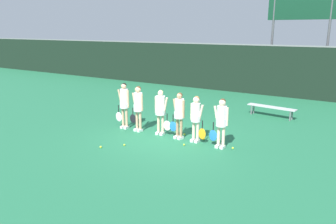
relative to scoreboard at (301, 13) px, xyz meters
name	(u,v)px	position (x,y,z in m)	size (l,w,h in m)	color
ground_plane	(168,136)	(-2.13, -11.05, -4.66)	(140.00, 140.00, 0.00)	#216642
fence_windscreen	(253,69)	(-2.13, -1.56, -3.18)	(60.00, 0.08, 2.92)	black
scoreboard	(301,13)	(0.00, 0.00, 0.00)	(3.77, 0.15, 5.97)	#515156
bench_courtside	(271,108)	(0.31, -6.35, -4.25)	(2.16, 0.60, 0.47)	#B2B2B7
player_0	(124,102)	(-4.11, -11.06, -3.60)	(0.64, 0.35, 1.79)	tan
player_1	(138,105)	(-3.43, -11.07, -3.63)	(0.65, 0.36, 1.73)	tan
player_2	(161,109)	(-2.48, -10.97, -3.69)	(0.67, 0.38, 1.65)	beige
player_3	(179,112)	(-1.68, -11.02, -3.69)	(0.65, 0.37, 1.66)	tan
player_4	(196,115)	(-1.01, -11.02, -3.71)	(0.61, 0.33, 1.61)	beige
player_5	(221,119)	(-0.06, -11.10, -3.69)	(0.64, 0.36, 1.64)	beige
tennis_ball_0	(184,145)	(-1.16, -11.57, -4.63)	(0.06, 0.06, 0.06)	#CCE033
tennis_ball_1	(101,147)	(-3.36, -13.22, -4.62)	(0.07, 0.07, 0.07)	#CCE033
tennis_ball_2	(124,145)	(-2.84, -12.65, -4.62)	(0.06, 0.06, 0.06)	#CCE033
tennis_ball_3	(233,148)	(0.34, -11.02, -4.62)	(0.07, 0.07, 0.07)	#CCE033
tennis_ball_4	(169,124)	(-2.90, -9.76, -4.62)	(0.07, 0.07, 0.07)	#CCE033
tennis_ball_5	(184,134)	(-1.68, -10.61, -4.62)	(0.07, 0.07, 0.07)	#CCE033
tennis_ball_6	(204,139)	(-0.84, -10.71, -4.62)	(0.07, 0.07, 0.07)	#CCE033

